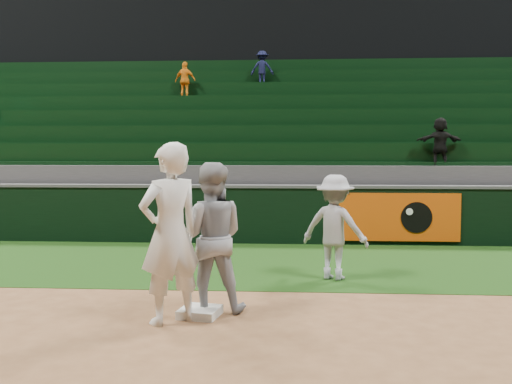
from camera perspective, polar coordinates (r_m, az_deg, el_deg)
ground at (r=7.24m, az=-3.23°, el=-11.60°), size 70.00×70.00×0.00m
foul_grass at (r=10.14m, az=-1.15°, el=-7.04°), size 36.00×4.20×0.01m
upper_deck at (r=24.72m, az=1.79°, el=13.44°), size 40.00×12.00×12.00m
first_base at (r=6.94m, az=-5.63°, el=-11.86°), size 0.52×0.52×0.10m
first_baseman at (r=6.53m, az=-8.59°, el=-4.12°), size 0.89×0.86×2.06m
baserunner at (r=6.98m, az=-4.61°, el=-4.52°), size 0.95×0.77×1.83m
base_coach at (r=8.77m, az=7.89°, el=-3.50°), size 1.18×0.94×1.60m
field_wall at (r=12.22m, az=-0.14°, el=-2.17°), size 36.00×0.45×1.25m
stadium_seating at (r=15.91m, az=0.67°, el=3.12°), size 36.00×5.95×4.94m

